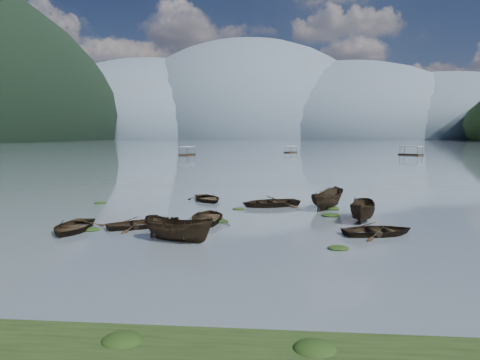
# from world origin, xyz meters

# --- Properties ---
(ground_plane) EXTENTS (2400.00, 2400.00, 0.00)m
(ground_plane) POSITION_xyz_m (0.00, 0.00, 0.00)
(ground_plane) COLOR #535E68
(haze_mtn_a) EXTENTS (520.00, 520.00, 280.00)m
(haze_mtn_a) POSITION_xyz_m (-260.00, 900.00, 0.00)
(haze_mtn_a) COLOR #475666
(haze_mtn_a) RESTS_ON ground
(haze_mtn_b) EXTENTS (520.00, 520.00, 340.00)m
(haze_mtn_b) POSITION_xyz_m (-60.00, 900.00, 0.00)
(haze_mtn_b) COLOR #475666
(haze_mtn_b) RESTS_ON ground
(haze_mtn_c) EXTENTS (520.00, 520.00, 260.00)m
(haze_mtn_c) POSITION_xyz_m (140.00, 900.00, 0.00)
(haze_mtn_c) COLOR #475666
(haze_mtn_c) RESTS_ON ground
(haze_mtn_d) EXTENTS (520.00, 520.00, 220.00)m
(haze_mtn_d) POSITION_xyz_m (320.00, 900.00, 0.00)
(haze_mtn_d) COLOR #475666
(haze_mtn_d) RESTS_ON ground
(rowboat_0) EXTENTS (3.33, 4.44, 0.87)m
(rowboat_0) POSITION_xyz_m (-8.96, 1.34, 0.00)
(rowboat_0) COLOR black
(rowboat_0) RESTS_ON ground
(rowboat_1) EXTENTS (4.76, 4.41, 0.80)m
(rowboat_1) POSITION_xyz_m (-5.38, 2.64, 0.00)
(rowboat_1) COLOR black
(rowboat_1) RESTS_ON ground
(rowboat_2) EXTENTS (4.45, 2.86, 1.61)m
(rowboat_2) POSITION_xyz_m (-2.17, -0.56, 0.00)
(rowboat_2) COLOR black
(rowboat_2) RESTS_ON ground
(rowboat_3) EXTENTS (3.41, 4.58, 0.91)m
(rowboat_3) POSITION_xyz_m (-1.49, 5.00, 0.00)
(rowboat_3) COLOR black
(rowboat_3) RESTS_ON ground
(rowboat_4) EXTENTS (4.72, 3.91, 0.85)m
(rowboat_4) POSITION_xyz_m (8.76, 1.90, 0.00)
(rowboat_4) COLOR black
(rowboat_4) RESTS_ON ground
(rowboat_5) EXTENTS (2.64, 4.48, 1.63)m
(rowboat_5) POSITION_xyz_m (8.67, 5.89, 0.00)
(rowboat_5) COLOR black
(rowboat_5) RESTS_ON ground
(rowboat_6) EXTENTS (4.42, 4.90, 0.83)m
(rowboat_6) POSITION_xyz_m (-2.96, 13.58, 0.00)
(rowboat_6) COLOR black
(rowboat_6) RESTS_ON ground
(rowboat_7) EXTENTS (5.67, 4.97, 0.98)m
(rowboat_7) POSITION_xyz_m (2.47, 11.36, 0.00)
(rowboat_7) COLOR black
(rowboat_7) RESTS_ON ground
(rowboat_8) EXTENTS (3.59, 4.74, 1.73)m
(rowboat_8) POSITION_xyz_m (6.84, 10.47, 0.00)
(rowboat_8) COLOR black
(rowboat_8) RESTS_ON ground
(weed_clump_0) EXTENTS (1.05, 0.86, 0.23)m
(weed_clump_0) POSITION_xyz_m (-7.92, 1.55, 0.00)
(weed_clump_0) COLOR black
(weed_clump_0) RESTS_ON ground
(weed_clump_1) EXTENTS (1.09, 0.87, 0.24)m
(weed_clump_1) POSITION_xyz_m (-0.64, 4.65, 0.00)
(weed_clump_1) COLOR black
(weed_clump_1) RESTS_ON ground
(weed_clump_2) EXTENTS (1.05, 0.84, 0.23)m
(weed_clump_2) POSITION_xyz_m (6.05, -1.46, 0.00)
(weed_clump_2) COLOR black
(weed_clump_2) RESTS_ON ground
(weed_clump_3) EXTENTS (0.80, 0.68, 0.18)m
(weed_clump_3) POSITION_xyz_m (7.39, 11.22, 0.00)
(weed_clump_3) COLOR black
(weed_clump_3) RESTS_ON ground
(weed_clump_4) EXTENTS (1.28, 1.02, 0.27)m
(weed_clump_4) POSITION_xyz_m (6.73, 7.35, 0.00)
(weed_clump_4) COLOR black
(weed_clump_4) RESTS_ON ground
(weed_clump_5) EXTENTS (1.04, 0.84, 0.22)m
(weed_clump_5) POSITION_xyz_m (-11.55, 11.35, 0.00)
(weed_clump_5) COLOR black
(weed_clump_5) RESTS_ON ground
(weed_clump_6) EXTENTS (0.98, 0.81, 0.20)m
(weed_clump_6) POSITION_xyz_m (0.11, 9.53, 0.00)
(weed_clump_6) COLOR black
(weed_clump_6) RESTS_ON ground
(weed_clump_7) EXTENTS (1.25, 1.00, 0.27)m
(weed_clump_7) POSITION_xyz_m (7.13, 10.19, 0.00)
(weed_clump_7) COLOR black
(weed_clump_7) RESTS_ON ground
(pontoon_left) EXTENTS (4.00, 6.84, 2.46)m
(pontoon_left) POSITION_xyz_m (-23.21, 100.40, 0.00)
(pontoon_left) COLOR black
(pontoon_left) RESTS_ON ground
(pontoon_centre) EXTENTS (4.77, 6.02, 2.14)m
(pontoon_centre) POSITION_xyz_m (7.44, 123.37, 0.00)
(pontoon_centre) COLOR black
(pontoon_centre) RESTS_ON ground
(pontoon_right) EXTENTS (6.39, 6.91, 2.56)m
(pontoon_right) POSITION_xyz_m (41.94, 106.68, 0.00)
(pontoon_right) COLOR black
(pontoon_right) RESTS_ON ground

